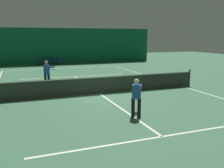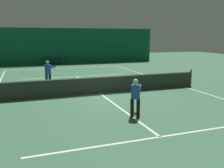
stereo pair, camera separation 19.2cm
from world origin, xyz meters
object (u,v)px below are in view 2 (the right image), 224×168
courtside_chair_0 (45,61)px  courtside_chair_2 (56,60)px  player_near (136,95)px  courtside_chair_3 (62,60)px  tennis_net (100,85)px  courtside_chair_1 (50,61)px  player_far (48,72)px

courtside_chair_0 → courtside_chair_2: same height
player_near → courtside_chair_3: bearing=30.6°
tennis_net → courtside_chair_1: 15.31m
courtside_chair_2 → player_far: bearing=-9.5°
courtside_chair_2 → tennis_net: bearing=1.5°
courtside_chair_0 → courtside_chair_2: bearing=90.0°
courtside_chair_0 → courtside_chair_1: size_ratio=1.00×
courtside_chair_0 → player_far: bearing=-3.7°
player_far → courtside_chair_0: bearing=143.4°
tennis_net → courtside_chair_3: bearing=89.1°
tennis_net → courtside_chair_2: 15.28m
player_near → courtside_chair_2: size_ratio=1.80×
player_near → courtside_chair_1: player_near is taller
player_near → courtside_chair_3: (0.11, 19.55, -0.40)m
courtside_chair_0 → courtside_chair_2: (1.25, 0.00, 0.00)m
courtside_chair_0 → courtside_chair_1: same height
tennis_net → courtside_chair_0: size_ratio=14.29×
player_far → courtside_chair_3: player_far is taller
player_near → courtside_chair_3: 19.55m
player_far → tennis_net: bearing=7.2°
player_far → courtside_chair_2: 12.54m
player_far → courtside_chair_0: size_ratio=1.95×
courtside_chair_1 → courtside_chair_2: same height
tennis_net → courtside_chair_3: 15.27m
player_far → courtside_chair_0: (0.81, 12.36, -0.47)m
courtside_chair_0 → courtside_chair_1: bearing=90.0°
player_near → player_far: player_far is taller
courtside_chair_1 → courtside_chair_3: size_ratio=1.00×
tennis_net → player_near: player_near is taller
courtside_chair_0 → courtside_chair_3: same height
tennis_net → courtside_chair_3: tennis_net is taller
courtside_chair_2 → courtside_chair_3: size_ratio=1.00×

